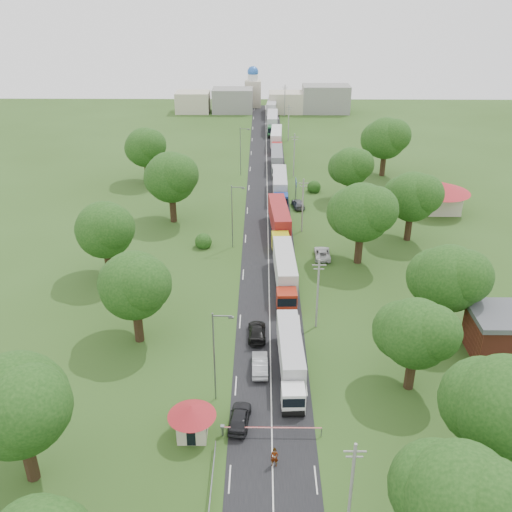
{
  "coord_description": "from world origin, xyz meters",
  "views": [
    {
      "loc": [
        -1.01,
        -64.24,
        37.89
      ],
      "look_at": [
        -1.8,
        5.87,
        3.0
      ],
      "focal_mm": 40.0,
      "sensor_mm": 36.0,
      "label": 1
    }
  ],
  "objects_px": {
    "boom_barrier": "(257,428)",
    "pedestrian_near": "(275,458)",
    "car_lane_front": "(240,418)",
    "car_lane_mid": "(260,364)",
    "truck_0": "(291,357)",
    "info_sign": "(296,185)",
    "guard_booth": "(192,417)"
  },
  "relations": [
    {
      "from": "truck_0",
      "to": "pedestrian_near",
      "type": "relative_size",
      "value": 7.21
    },
    {
      "from": "boom_barrier",
      "to": "car_lane_front",
      "type": "height_order",
      "value": "car_lane_front"
    },
    {
      "from": "boom_barrier",
      "to": "car_lane_front",
      "type": "distance_m",
      "value": 2.23
    },
    {
      "from": "guard_booth",
      "to": "car_lane_front",
      "type": "height_order",
      "value": "guard_booth"
    },
    {
      "from": "guard_booth",
      "to": "info_sign",
      "type": "bearing_deg",
      "value": 78.32
    },
    {
      "from": "truck_0",
      "to": "car_lane_mid",
      "type": "xyz_separation_m",
      "value": [
        -3.22,
        0.26,
        -1.22
      ]
    },
    {
      "from": "boom_barrier",
      "to": "info_sign",
      "type": "xyz_separation_m",
      "value": [
        6.56,
        60.0,
        2.11
      ]
    },
    {
      "from": "car_lane_front",
      "to": "pedestrian_near",
      "type": "relative_size",
      "value": 2.42
    },
    {
      "from": "boom_barrier",
      "to": "truck_0",
      "type": "relative_size",
      "value": 0.68
    },
    {
      "from": "boom_barrier",
      "to": "car_lane_front",
      "type": "xyz_separation_m",
      "value": [
        -1.64,
        1.5,
        -0.11
      ]
    },
    {
      "from": "boom_barrier",
      "to": "pedestrian_near",
      "type": "distance_m",
      "value": 3.82
    },
    {
      "from": "pedestrian_near",
      "to": "car_lane_front",
      "type": "bearing_deg",
      "value": 126.55
    },
    {
      "from": "guard_booth",
      "to": "car_lane_mid",
      "type": "distance_m",
      "value": 11.42
    },
    {
      "from": "info_sign",
      "to": "car_lane_mid",
      "type": "bearing_deg",
      "value": -97.18
    },
    {
      "from": "boom_barrier",
      "to": "pedestrian_near",
      "type": "bearing_deg",
      "value": -66.51
    },
    {
      "from": "boom_barrier",
      "to": "pedestrian_near",
      "type": "relative_size",
      "value": 4.89
    },
    {
      "from": "guard_booth",
      "to": "info_sign",
      "type": "relative_size",
      "value": 1.07
    },
    {
      "from": "info_sign",
      "to": "car_lane_front",
      "type": "xyz_separation_m",
      "value": [
        -8.2,
        -58.5,
        -2.22
      ]
    },
    {
      "from": "guard_booth",
      "to": "car_lane_front",
      "type": "bearing_deg",
      "value": 19.67
    },
    {
      "from": "car_lane_front",
      "to": "car_lane_mid",
      "type": "distance_m",
      "value": 8.3
    },
    {
      "from": "info_sign",
      "to": "car_lane_mid",
      "type": "distance_m",
      "value": 50.86
    },
    {
      "from": "car_lane_front",
      "to": "pedestrian_near",
      "type": "bearing_deg",
      "value": 128.42
    },
    {
      "from": "car_lane_mid",
      "to": "pedestrian_near",
      "type": "xyz_separation_m",
      "value": [
        1.31,
        -13.09,
        0.17
      ]
    },
    {
      "from": "guard_booth",
      "to": "pedestrian_near",
      "type": "xyz_separation_m",
      "value": [
        7.36,
        -3.5,
        -1.22
      ]
    },
    {
      "from": "car_lane_front",
      "to": "car_lane_mid",
      "type": "height_order",
      "value": "car_lane_front"
    },
    {
      "from": "car_lane_mid",
      "to": "guard_booth",
      "type": "bearing_deg",
      "value": 56.68
    },
    {
      "from": "boom_barrier",
      "to": "guard_booth",
      "type": "height_order",
      "value": "guard_booth"
    },
    {
      "from": "car_lane_mid",
      "to": "truck_0",
      "type": "bearing_deg",
      "value": 174.3
    },
    {
      "from": "info_sign",
      "to": "car_lane_front",
      "type": "height_order",
      "value": "info_sign"
    },
    {
      "from": "truck_0",
      "to": "pedestrian_near",
      "type": "height_order",
      "value": "truck_0"
    },
    {
      "from": "guard_booth",
      "to": "truck_0",
      "type": "relative_size",
      "value": 0.32
    },
    {
      "from": "boom_barrier",
      "to": "info_sign",
      "type": "relative_size",
      "value": 2.25
    }
  ]
}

